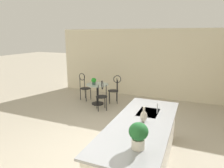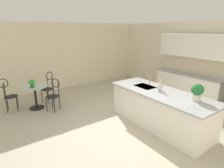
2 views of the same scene
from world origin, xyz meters
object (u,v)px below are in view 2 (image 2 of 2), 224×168
at_px(potted_plant_counter_far, 197,91).
at_px(vase_on_counter, 160,87).
at_px(potted_plant_on_table, 32,83).
at_px(bistro_table, 35,95).
at_px(chair_by_island, 48,86).
at_px(chair_near_window, 54,93).
at_px(chair_toward_desk, 8,93).

xyz_separation_m(potted_plant_counter_far, vase_on_counter, (-0.90, -0.14, -0.11)).
relative_size(potted_plant_on_table, potted_plant_counter_far, 0.65).
bearing_deg(vase_on_counter, bistro_table, -140.39).
distance_m(chair_by_island, vase_on_counter, 3.80).
bearing_deg(chair_by_island, bistro_table, -54.64).
xyz_separation_m(bistro_table, potted_plant_counter_far, (3.80, 2.54, 0.69)).
relative_size(chair_near_window, vase_on_counter, 3.62).
bearing_deg(potted_plant_counter_far, chair_toward_desk, -141.36).
distance_m(chair_near_window, potted_plant_counter_far, 3.95).
bearing_deg(vase_on_counter, potted_plant_on_table, -138.31).
bearing_deg(potted_plant_counter_far, chair_by_island, -154.15).
height_order(bistro_table, potted_plant_counter_far, potted_plant_counter_far).
bearing_deg(chair_near_window, potted_plant_counter_far, 32.91).
xyz_separation_m(chair_toward_desk, potted_plant_on_table, (0.38, 0.63, 0.31)).
bearing_deg(chair_near_window, bistro_table, -140.91).
relative_size(chair_by_island, chair_toward_desk, 1.00).
height_order(chair_by_island, potted_plant_counter_far, potted_plant_counter_far).
relative_size(chair_toward_desk, vase_on_counter, 3.62).
distance_m(bistro_table, chair_by_island, 0.65).
distance_m(chair_by_island, potted_plant_on_table, 0.83).
bearing_deg(chair_by_island, vase_on_counter, 29.84).
distance_m(bistro_table, vase_on_counter, 3.81).
xyz_separation_m(bistro_table, vase_on_counter, (2.90, 2.40, 0.58)).
distance_m(potted_plant_on_table, vase_on_counter, 3.73).
height_order(chair_by_island, potted_plant_on_table, chair_by_island).
xyz_separation_m(chair_near_window, chair_by_island, (-0.89, 0.10, 0.00)).
xyz_separation_m(chair_near_window, chair_toward_desk, (-0.78, -1.13, 0.00)).
xyz_separation_m(chair_near_window, potted_plant_counter_far, (3.28, 2.12, 0.57)).
bearing_deg(bistro_table, vase_on_counter, 39.61).
relative_size(chair_toward_desk, potted_plant_counter_far, 2.72).
relative_size(bistro_table, potted_plant_on_table, 3.20).
xyz_separation_m(chair_near_window, potted_plant_on_table, (-0.40, -0.50, 0.31)).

